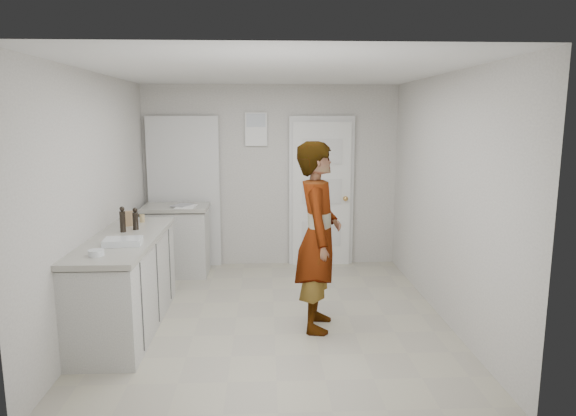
{
  "coord_description": "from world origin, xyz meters",
  "views": [
    {
      "loc": [
        -0.07,
        -5.09,
        2.06
      ],
      "look_at": [
        0.17,
        0.4,
        1.09
      ],
      "focal_mm": 32.0,
      "sensor_mm": 36.0,
      "label": 1
    }
  ],
  "objects_px": {
    "oil_cruet_b": "(123,220)",
    "baking_dish": "(123,242)",
    "person": "(318,237)",
    "egg_bowl": "(96,253)",
    "spice_jar": "(142,218)",
    "cake_mix_box": "(128,219)",
    "oil_cruet_a": "(135,219)"
  },
  "relations": [
    {
      "from": "oil_cruet_a",
      "to": "oil_cruet_b",
      "type": "relative_size",
      "value": 0.88
    },
    {
      "from": "spice_jar",
      "to": "baking_dish",
      "type": "xyz_separation_m",
      "value": [
        0.06,
        -1.01,
        -0.02
      ]
    },
    {
      "from": "person",
      "to": "baking_dish",
      "type": "height_order",
      "value": "person"
    },
    {
      "from": "person",
      "to": "oil_cruet_a",
      "type": "xyz_separation_m",
      "value": [
        -1.84,
        0.38,
        0.11
      ]
    },
    {
      "from": "spice_jar",
      "to": "oil_cruet_b",
      "type": "relative_size",
      "value": 0.32
    },
    {
      "from": "person",
      "to": "cake_mix_box",
      "type": "relative_size",
      "value": 11.39
    },
    {
      "from": "person",
      "to": "oil_cruet_b",
      "type": "height_order",
      "value": "person"
    },
    {
      "from": "person",
      "to": "spice_jar",
      "type": "bearing_deg",
      "value": 75.38
    },
    {
      "from": "person",
      "to": "baking_dish",
      "type": "relative_size",
      "value": 5.27
    },
    {
      "from": "cake_mix_box",
      "to": "baking_dish",
      "type": "bearing_deg",
      "value": -98.17
    },
    {
      "from": "spice_jar",
      "to": "baking_dish",
      "type": "distance_m",
      "value": 1.02
    },
    {
      "from": "spice_jar",
      "to": "egg_bowl",
      "type": "relative_size",
      "value": 0.65
    },
    {
      "from": "person",
      "to": "spice_jar",
      "type": "xyz_separation_m",
      "value": [
        -1.86,
        0.76,
        0.05
      ]
    },
    {
      "from": "cake_mix_box",
      "to": "oil_cruet_a",
      "type": "relative_size",
      "value": 0.71
    },
    {
      "from": "oil_cruet_b",
      "to": "oil_cruet_a",
      "type": "bearing_deg",
      "value": 46.84
    },
    {
      "from": "egg_bowl",
      "to": "person",
      "type": "bearing_deg",
      "value": 17.81
    },
    {
      "from": "person",
      "to": "egg_bowl",
      "type": "distance_m",
      "value": 2.02
    },
    {
      "from": "person",
      "to": "egg_bowl",
      "type": "bearing_deg",
      "value": 115.45
    },
    {
      "from": "oil_cruet_a",
      "to": "baking_dish",
      "type": "distance_m",
      "value": 0.64
    },
    {
      "from": "person",
      "to": "egg_bowl",
      "type": "height_order",
      "value": "person"
    },
    {
      "from": "oil_cruet_a",
      "to": "oil_cruet_b",
      "type": "distance_m",
      "value": 0.15
    },
    {
      "from": "oil_cruet_b",
      "to": "egg_bowl",
      "type": "relative_size",
      "value": 2.01
    },
    {
      "from": "baking_dish",
      "to": "egg_bowl",
      "type": "relative_size",
      "value": 2.69
    },
    {
      "from": "baking_dish",
      "to": "person",
      "type": "bearing_deg",
      "value": 7.95
    },
    {
      "from": "spice_jar",
      "to": "baking_dish",
      "type": "relative_size",
      "value": 0.24
    },
    {
      "from": "egg_bowl",
      "to": "cake_mix_box",
      "type": "bearing_deg",
      "value": 91.91
    },
    {
      "from": "cake_mix_box",
      "to": "egg_bowl",
      "type": "bearing_deg",
      "value": -107.5
    },
    {
      "from": "spice_jar",
      "to": "egg_bowl",
      "type": "distance_m",
      "value": 1.38
    },
    {
      "from": "person",
      "to": "oil_cruet_a",
      "type": "relative_size",
      "value": 8.04
    },
    {
      "from": "person",
      "to": "egg_bowl",
      "type": "relative_size",
      "value": 14.18
    },
    {
      "from": "oil_cruet_b",
      "to": "baking_dish",
      "type": "bearing_deg",
      "value": -75.1
    },
    {
      "from": "oil_cruet_a",
      "to": "person",
      "type": "bearing_deg",
      "value": -11.77
    }
  ]
}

